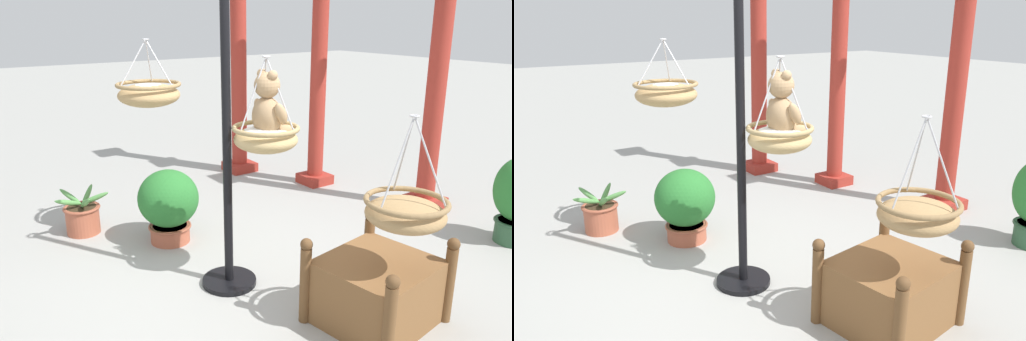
% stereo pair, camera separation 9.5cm
% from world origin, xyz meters
% --- Properties ---
extents(ground_plane, '(40.00, 40.00, 0.00)m').
position_xyz_m(ground_plane, '(0.00, 0.00, 0.00)').
color(ground_plane, '#9E9E99').
extents(display_pole_central, '(0.44, 0.44, 2.63)m').
position_xyz_m(display_pole_central, '(-0.12, -0.13, 0.84)').
color(display_pole_central, black).
rests_on(display_pole_central, ground).
extents(hanging_basket_with_teddy, '(0.51, 0.51, 0.71)m').
position_xyz_m(hanging_basket_with_teddy, '(0.03, 0.12, 1.22)').
color(hanging_basket_with_teddy, tan).
extents(teddy_bear, '(0.34, 0.30, 0.50)m').
position_xyz_m(teddy_bear, '(0.03, 0.15, 1.44)').
color(teddy_bear, tan).
extents(hanging_basket_left_high, '(0.59, 0.59, 0.61)m').
position_xyz_m(hanging_basket_left_high, '(-1.33, -0.22, 1.41)').
color(hanging_basket_left_high, tan).
extents(hanging_basket_right_low, '(0.54, 0.54, 0.74)m').
position_xyz_m(hanging_basket_right_low, '(1.10, 0.46, 0.90)').
color(hanging_basket_right_low, '#A37F51').
extents(greenhouse_pillar_left, '(0.39, 0.39, 3.05)m').
position_xyz_m(greenhouse_pillar_left, '(-0.32, 2.61, 1.47)').
color(greenhouse_pillar_left, '#9E2D23').
rests_on(greenhouse_pillar_left, ground).
extents(greenhouse_pillar_right, '(0.40, 0.40, 2.81)m').
position_xyz_m(greenhouse_pillar_right, '(-2.68, 1.61, 1.35)').
color(greenhouse_pillar_right, '#9E2D23').
rests_on(greenhouse_pillar_right, ground).
extents(greenhouse_pillar_far_back, '(0.38, 0.38, 2.80)m').
position_xyz_m(greenhouse_pillar_far_back, '(-1.66, 2.12, 1.35)').
color(greenhouse_pillar_far_back, '#9E2D23').
rests_on(greenhouse_pillar_far_back, ground).
extents(wooden_planter_box, '(0.87, 0.92, 0.65)m').
position_xyz_m(wooden_planter_box, '(0.92, 0.46, 0.26)').
color(wooden_planter_box, brown).
rests_on(wooden_planter_box, ground).
extents(potted_plant_fern_front, '(0.58, 0.58, 0.72)m').
position_xyz_m(potted_plant_fern_front, '(-1.12, -0.18, 0.39)').
color(potted_plant_fern_front, '#AD563D').
rests_on(potted_plant_fern_front, ground).
extents(potted_plant_small_succulent, '(0.52, 0.54, 0.46)m').
position_xyz_m(potted_plant_small_succulent, '(-1.79, -0.82, 0.18)').
color(potted_plant_small_succulent, '#AD563D').
rests_on(potted_plant_small_succulent, ground).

